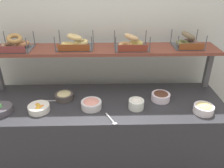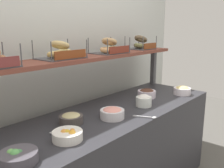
{
  "view_description": "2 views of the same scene",
  "coord_description": "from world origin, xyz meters",
  "px_view_note": "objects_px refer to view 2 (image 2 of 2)",
  "views": [
    {
      "loc": [
        0.03,
        -1.78,
        1.98
      ],
      "look_at": [
        0.08,
        0.04,
        1.01
      ],
      "focal_mm": 36.22,
      "sensor_mm": 36.0,
      "label": 1
    },
    {
      "loc": [
        -1.43,
        -1.24,
        1.52
      ],
      "look_at": [
        0.05,
        0.04,
        1.06
      ],
      "focal_mm": 39.74,
      "sensor_mm": 36.0,
      "label": 2
    }
  ],
  "objects_px": {
    "bowl_fruit_salad": "(68,135)",
    "bagel_basket_sesame": "(109,48)",
    "serving_spoon_near_plate": "(149,117)",
    "bagel_basket_plain": "(61,52)",
    "bagel_basket_poppy": "(141,44)",
    "bowl_lox_spread": "(112,113)",
    "bowl_hummus": "(71,118)",
    "bowl_chocolate_spread": "(147,93)",
    "bowl_cream_cheese": "(144,100)",
    "bowl_veggie_mix": "(18,157)",
    "bowl_egg_salad": "(182,90)",
    "serving_spoon_by_edge": "(65,127)"
  },
  "relations": [
    {
      "from": "bowl_chocolate_spread",
      "to": "bowl_egg_salad",
      "type": "xyz_separation_m",
      "value": [
        0.32,
        -0.21,
        0.0
      ]
    },
    {
      "from": "bowl_fruit_salad",
      "to": "serving_spoon_near_plate",
      "type": "distance_m",
      "value": 0.66
    },
    {
      "from": "bowl_fruit_salad",
      "to": "bagel_basket_sesame",
      "type": "xyz_separation_m",
      "value": [
        0.82,
        0.39,
        0.45
      ]
    },
    {
      "from": "serving_spoon_near_plate",
      "to": "bagel_basket_plain",
      "type": "distance_m",
      "value": 0.82
    },
    {
      "from": "bowl_egg_salad",
      "to": "bowl_hummus",
      "type": "distance_m",
      "value": 1.26
    },
    {
      "from": "serving_spoon_near_plate",
      "to": "serving_spoon_by_edge",
      "type": "bearing_deg",
      "value": 149.01
    },
    {
      "from": "bowl_lox_spread",
      "to": "bowl_hummus",
      "type": "bearing_deg",
      "value": 149.83
    },
    {
      "from": "bowl_veggie_mix",
      "to": "bowl_hummus",
      "type": "relative_size",
      "value": 1.15
    },
    {
      "from": "bowl_hummus",
      "to": "bowl_egg_salad",
      "type": "bearing_deg",
      "value": -11.41
    },
    {
      "from": "bowl_egg_salad",
      "to": "bagel_basket_sesame",
      "type": "xyz_separation_m",
      "value": [
        -0.6,
        0.45,
        0.43
      ]
    },
    {
      "from": "bowl_chocolate_spread",
      "to": "bagel_basket_plain",
      "type": "distance_m",
      "value": 0.95
    },
    {
      "from": "bowl_veggie_mix",
      "to": "bowl_fruit_salad",
      "type": "bearing_deg",
      "value": 1.63
    },
    {
      "from": "bowl_lox_spread",
      "to": "bagel_basket_sesame",
      "type": "height_order",
      "value": "bagel_basket_sesame"
    },
    {
      "from": "bowl_cream_cheese",
      "to": "serving_spoon_by_edge",
      "type": "xyz_separation_m",
      "value": [
        -0.75,
        0.13,
        -0.04
      ]
    },
    {
      "from": "bowl_veggie_mix",
      "to": "bagel_basket_plain",
      "type": "height_order",
      "value": "bagel_basket_plain"
    },
    {
      "from": "bowl_chocolate_spread",
      "to": "bowl_hummus",
      "type": "height_order",
      "value": "bowl_chocolate_spread"
    },
    {
      "from": "serving_spoon_by_edge",
      "to": "bagel_basket_sesame",
      "type": "relative_size",
      "value": 0.58
    },
    {
      "from": "bowl_cream_cheese",
      "to": "serving_spoon_near_plate",
      "type": "relative_size",
      "value": 0.84
    },
    {
      "from": "serving_spoon_by_edge",
      "to": "bagel_basket_poppy",
      "type": "xyz_separation_m",
      "value": [
        1.26,
        0.27,
        0.47
      ]
    },
    {
      "from": "bowl_egg_salad",
      "to": "serving_spoon_near_plate",
      "type": "distance_m",
      "value": 0.79
    },
    {
      "from": "bowl_lox_spread",
      "to": "serving_spoon_near_plate",
      "type": "distance_m",
      "value": 0.28
    },
    {
      "from": "serving_spoon_near_plate",
      "to": "bowl_lox_spread",
      "type": "bearing_deg",
      "value": 131.56
    },
    {
      "from": "bowl_fruit_salad",
      "to": "bagel_basket_sesame",
      "type": "distance_m",
      "value": 1.02
    },
    {
      "from": "bowl_chocolate_spread",
      "to": "bowl_hummus",
      "type": "relative_size",
      "value": 1.03
    },
    {
      "from": "bowl_chocolate_spread",
      "to": "bowl_cream_cheese",
      "type": "height_order",
      "value": "bowl_cream_cheese"
    },
    {
      "from": "bowl_chocolate_spread",
      "to": "bowl_egg_salad",
      "type": "relative_size",
      "value": 1.02
    },
    {
      "from": "bowl_chocolate_spread",
      "to": "bowl_hummus",
      "type": "xyz_separation_m",
      "value": [
        -0.91,
        0.04,
        -0.01
      ]
    },
    {
      "from": "bowl_chocolate_spread",
      "to": "serving_spoon_near_plate",
      "type": "bearing_deg",
      "value": -145.16
    },
    {
      "from": "bowl_veggie_mix",
      "to": "bagel_basket_poppy",
      "type": "distance_m",
      "value": 1.8
    },
    {
      "from": "bowl_chocolate_spread",
      "to": "bagel_basket_sesame",
      "type": "relative_size",
      "value": 0.55
    },
    {
      "from": "bowl_cream_cheese",
      "to": "bowl_veggie_mix",
      "type": "xyz_separation_m",
      "value": [
        -1.17,
        -0.03,
        -0.02
      ]
    },
    {
      "from": "bowl_hummus",
      "to": "bagel_basket_sesame",
      "type": "bearing_deg",
      "value": 17.48
    },
    {
      "from": "serving_spoon_by_edge",
      "to": "serving_spoon_near_plate",
      "type": "bearing_deg",
      "value": -30.99
    },
    {
      "from": "bowl_cream_cheese",
      "to": "bowl_fruit_salad",
      "type": "bearing_deg",
      "value": -178.34
    },
    {
      "from": "bowl_egg_salad",
      "to": "serving_spoon_near_plate",
      "type": "bearing_deg",
      "value": -172.02
    },
    {
      "from": "bowl_hummus",
      "to": "bagel_basket_poppy",
      "type": "bearing_deg",
      "value": 11.04
    },
    {
      "from": "serving_spoon_near_plate",
      "to": "bagel_basket_plain",
      "type": "xyz_separation_m",
      "value": [
        -0.34,
        0.58,
        0.47
      ]
    },
    {
      "from": "bowl_hummus",
      "to": "bagel_basket_sesame",
      "type": "height_order",
      "value": "bagel_basket_sesame"
    },
    {
      "from": "bagel_basket_sesame",
      "to": "bowl_hummus",
      "type": "bearing_deg",
      "value": -162.52
    },
    {
      "from": "bagel_basket_plain",
      "to": "bagel_basket_sesame",
      "type": "height_order",
      "value": "bagel_basket_sesame"
    },
    {
      "from": "bagel_basket_sesame",
      "to": "serving_spoon_near_plate",
      "type": "bearing_deg",
      "value": -108.77
    },
    {
      "from": "bowl_lox_spread",
      "to": "bowl_veggie_mix",
      "type": "bearing_deg",
      "value": -176.46
    },
    {
      "from": "bowl_egg_salad",
      "to": "bagel_basket_sesame",
      "type": "height_order",
      "value": "bagel_basket_sesame"
    },
    {
      "from": "bagel_basket_plain",
      "to": "bagel_basket_poppy",
      "type": "xyz_separation_m",
      "value": [
        1.07,
        0.0,
        0.0
      ]
    },
    {
      "from": "bowl_fruit_salad",
      "to": "bowl_cream_cheese",
      "type": "distance_m",
      "value": 0.85
    },
    {
      "from": "bowl_egg_salad",
      "to": "bowl_hummus",
      "type": "height_order",
      "value": "bowl_egg_salad"
    },
    {
      "from": "bagel_basket_poppy",
      "to": "bowl_lox_spread",
      "type": "bearing_deg",
      "value": -157.17
    },
    {
      "from": "bowl_lox_spread",
      "to": "bowl_hummus",
      "type": "distance_m",
      "value": 0.31
    },
    {
      "from": "bagel_basket_plain",
      "to": "bagel_basket_sesame",
      "type": "distance_m",
      "value": 0.53
    },
    {
      "from": "bowl_fruit_salad",
      "to": "bowl_cream_cheese",
      "type": "bearing_deg",
      "value": 1.66
    }
  ]
}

